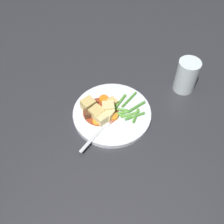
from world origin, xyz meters
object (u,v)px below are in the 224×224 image
carrot_slice_1 (104,99)px  potato_chunk_0 (113,102)px  carrot_slice_0 (100,110)px  potato_chunk_4 (101,118)px  water_glass (186,76)px  meat_chunk_2 (93,105)px  dinner_plate (112,113)px  potato_chunk_3 (88,105)px  meat_chunk_1 (103,112)px  fork (100,130)px  carrot_slice_2 (97,122)px  potato_chunk_5 (97,113)px  meat_chunk_0 (92,109)px  meat_chunk_3 (88,114)px  carrot_slice_3 (114,117)px  potato_chunk_2 (108,108)px  potato_chunk_1 (108,114)px

carrot_slice_1 → potato_chunk_0: (-0.03, 0.01, 0.00)m
carrot_slice_0 → potato_chunk_0: 0.05m
potato_chunk_4 → water_glass: bearing=-149.6°
potato_chunk_4 → meat_chunk_2: size_ratio=1.34×
dinner_plate → potato_chunk_4: 0.06m
potato_chunk_3 → meat_chunk_1: bearing=155.6°
meat_chunk_1 → fork: (0.01, 0.07, -0.01)m
carrot_slice_2 → potato_chunk_5: 0.03m
dinner_plate → potato_chunk_0: 0.04m
fork → carrot_slice_1: bearing=-93.0°
carrot_slice_2 → water_glass: bearing=-150.0°
meat_chunk_0 → meat_chunk_3: 0.03m
meat_chunk_3 → water_glass: (-0.32, -0.15, 0.03)m
carrot_slice_2 → carrot_slice_3: bearing=-159.2°
meat_chunk_0 → meat_chunk_2: size_ratio=1.09×
carrot_slice_1 → potato_chunk_2: bearing=110.6°
potato_chunk_2 → water_glass: size_ratio=0.32×
meat_chunk_0 → meat_chunk_3: meat_chunk_3 is taller
carrot_slice_0 → potato_chunk_4: potato_chunk_4 is taller
meat_chunk_0 → fork: bearing=110.1°
potato_chunk_0 → carrot_slice_3: bearing=92.7°
carrot_slice_2 → water_glass: 0.34m
carrot_slice_1 → meat_chunk_3: meat_chunk_3 is taller
carrot_slice_3 → potato_chunk_4: size_ratio=0.72×
carrot_slice_2 → potato_chunk_4: bearing=-158.8°
carrot_slice_0 → meat_chunk_3: 0.04m
carrot_slice_1 → carrot_slice_3: carrot_slice_1 is taller
meat_chunk_2 → water_glass: 0.33m
potato_chunk_1 → carrot_slice_3: bearing=173.0°
carrot_slice_0 → meat_chunk_2: 0.03m
dinner_plate → potato_chunk_5: (0.05, 0.02, 0.03)m
potato_chunk_3 → meat_chunk_0: bearing=145.4°
carrot_slice_2 → potato_chunk_0: bearing=-123.5°
carrot_slice_2 → meat_chunk_2: size_ratio=0.96×
carrot_slice_0 → potato_chunk_0: (-0.04, -0.03, 0.00)m
meat_chunk_0 → water_glass: bearing=-158.5°
carrot_slice_0 → potato_chunk_3: bearing=-14.3°
meat_chunk_1 → potato_chunk_1: bearing=144.9°
meat_chunk_3 → potato_chunk_5: bearing=178.9°
potato_chunk_0 → potato_chunk_1: size_ratio=0.91×
carrot_slice_2 → potato_chunk_2: potato_chunk_2 is taller
carrot_slice_0 → potato_chunk_5: bearing=74.9°
fork → meat_chunk_3: bearing=-52.9°
potato_chunk_5 → potato_chunk_1: bearing=177.4°
carrot_slice_2 → potato_chunk_2: 0.06m
carrot_slice_1 → meat_chunk_0: size_ratio=1.04×
potato_chunk_3 → fork: (-0.04, 0.09, -0.02)m
potato_chunk_0 → carrot_slice_2: bearing=56.5°
potato_chunk_5 → meat_chunk_2: (0.02, -0.04, -0.01)m
potato_chunk_0 → potato_chunk_1: 0.06m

